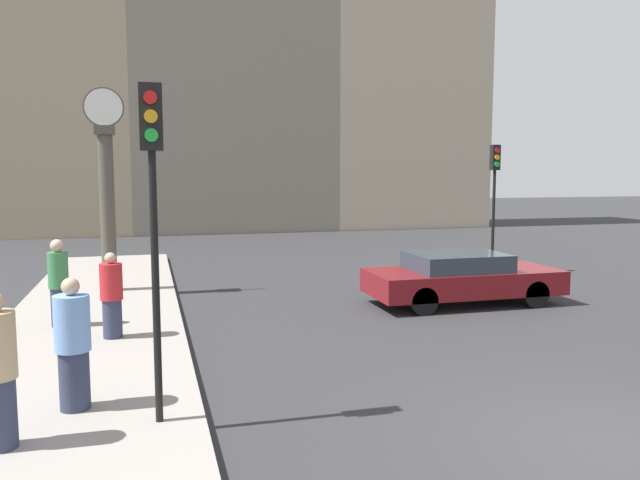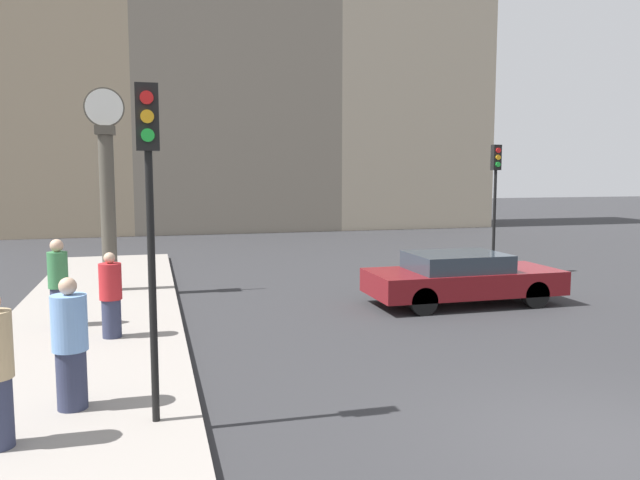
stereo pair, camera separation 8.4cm
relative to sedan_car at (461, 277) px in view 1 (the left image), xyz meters
name	(u,v)px [view 1 (the left image)]	position (x,y,z in m)	size (l,w,h in m)	color
ground_plane	(618,448)	(-2.05, -7.53, -0.64)	(120.00, 120.00, 0.00)	#2D2D30
sidewalk_corner	(94,321)	(-8.29, 0.22, -0.57)	(3.49, 19.49, 0.15)	gray
building_row	(249,83)	(-1.69, 20.69, 7.23)	(27.19, 5.00, 17.29)	tan
sedan_car	(461,277)	(0.00, 0.00, 0.00)	(4.54, 1.88, 1.23)	maroon
traffic_light_near	(153,184)	(-7.09, -5.71, 2.36)	(0.26, 0.24, 3.99)	black
traffic_light_far	(494,182)	(2.99, 3.62, 2.17)	(0.26, 0.24, 3.94)	black
street_clock	(107,194)	(-8.12, 3.22, 1.94)	(0.97, 0.47, 5.05)	#4C473D
pedestrian_green_hoodie	(59,283)	(-8.85, -0.42, 0.36)	(0.38, 0.38, 1.70)	#2D334C
pedestrian_red_top	(112,296)	(-7.82, -1.56, 0.27)	(0.40, 0.40, 1.55)	#2D334C
pedestrian_blue_stripe	(73,345)	(-8.11, -5.02, 0.34)	(0.44, 0.44, 1.69)	#2D334C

